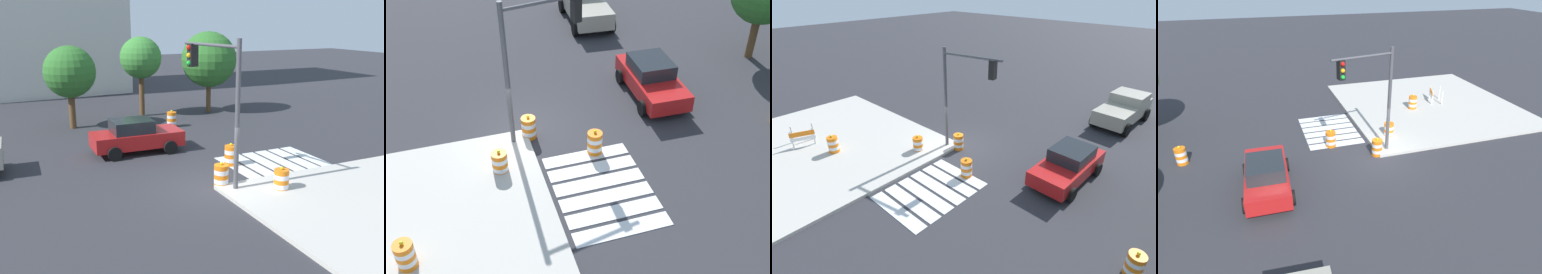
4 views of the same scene
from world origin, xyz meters
The scene contains 9 objects.
ground_plane centered at (0.00, 0.00, 0.00)m, with size 120.00×120.00×0.00m, color #2D2D33.
crosswalk_stripes centered at (4.00, 1.80, 0.01)m, with size 4.35×3.20×0.02m.
sports_car centered at (-1.14, 5.88, 0.81)m, with size 4.35×2.23×1.63m.
pickup_truck centered at (-9.89, 5.64, 0.97)m, with size 5.26×2.59×1.92m.
traffic_barrel_near_corner centered at (2.11, -1.36, 0.45)m, with size 0.56×0.56×1.02m.
traffic_barrel_crosswalk_end centered at (0.35, 0.06, 0.45)m, with size 0.56×0.56×1.02m.
traffic_barrel_median_far centered at (2.01, 2.19, 0.45)m, with size 0.56×0.56×1.02m.
traffic_barrel_on_sidewalk centered at (5.42, -4.57, 0.60)m, with size 0.56×0.56×1.02m.
traffic_light_pole centered at (0.37, 0.52, 3.91)m, with size 0.89×3.24×5.50m.
Camera 2 is at (14.84, -2.47, 11.11)m, focal length 43.78 mm.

